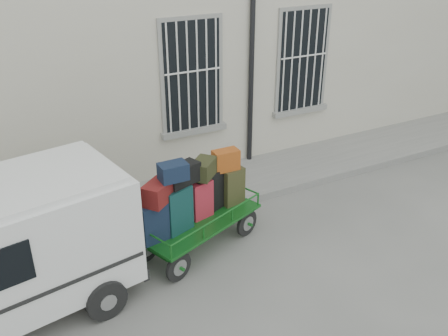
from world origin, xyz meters
TOP-DOWN VIEW (x-y plane):
  - ground at (0.00, 0.00)m, footprint 80.00×80.00m
  - building at (0.00, 5.50)m, footprint 24.00×5.15m
  - sidewalk at (0.00, 2.20)m, footprint 24.00×1.70m
  - luggage_cart at (-1.51, 0.50)m, footprint 2.56×1.69m

SIDE VIEW (x-z plane):
  - ground at x=0.00m, z-range 0.00..0.00m
  - sidewalk at x=0.00m, z-range 0.00..0.15m
  - luggage_cart at x=-1.51m, z-range 0.03..1.83m
  - building at x=0.00m, z-range 0.00..6.00m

